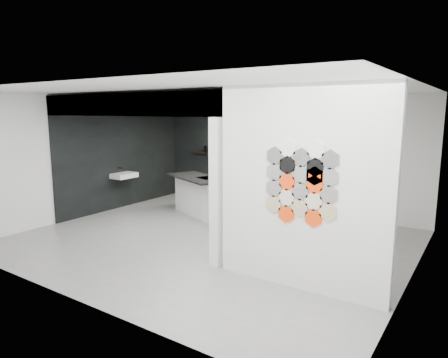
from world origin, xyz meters
TOP-DOWN VIEW (x-y plane):
  - floor at (0.00, 0.00)m, footprint 7.00×6.00m
  - partition_panel at (2.23, -1.00)m, footprint 2.45×0.15m
  - bay_clad_back at (-1.30, 2.97)m, footprint 4.40×0.04m
  - bay_clad_left at (-3.47, 1.00)m, footprint 0.04×4.00m
  - bulkhead at (-1.30, 1.00)m, footprint 4.40×4.00m
  - corner_column at (0.82, -1.00)m, footprint 0.16×0.16m
  - fascia_beam at (-1.30, -0.92)m, footprint 4.40×0.16m
  - wall_basin at (-3.24, 0.80)m, footprint 0.40×0.60m
  - display_shelf at (-1.20, 2.87)m, footprint 3.00×0.15m
  - kitchen_island at (-1.31, 1.40)m, footprint 1.90×1.38m
  - stockpot at (-2.14, 2.87)m, footprint 0.23×0.23m
  - kettle at (-0.02, 2.87)m, footprint 0.26×0.26m
  - glass_bowl at (0.15, 2.87)m, footprint 0.17×0.17m
  - glass_vase at (0.15, 2.87)m, footprint 0.13×0.13m
  - bottle_dark at (-1.74, 2.87)m, footprint 0.06×0.06m
  - utensil_cup at (-2.06, 2.87)m, footprint 0.10×0.10m
  - hex_tile_cluster at (2.26, -1.09)m, footprint 1.04×0.02m

SIDE VIEW (x-z plane):
  - floor at x=0.00m, z-range -0.01..0.00m
  - kitchen_island at x=-1.31m, z-range -0.23..1.17m
  - wall_basin at x=-3.24m, z-range 0.79..0.91m
  - bay_clad_back at x=-1.30m, z-range 0.00..2.35m
  - bay_clad_left at x=-3.47m, z-range 0.00..2.35m
  - corner_column at x=0.82m, z-range 0.00..2.35m
  - display_shelf at x=-1.20m, z-range 1.28..1.32m
  - utensil_cup at x=-2.06m, z-range 1.32..1.43m
  - glass_bowl at x=0.15m, z-range 1.32..1.43m
  - bottle_dark at x=-1.74m, z-range 1.32..1.46m
  - glass_vase at x=0.15m, z-range 1.32..1.47m
  - partition_panel at x=2.23m, z-range 0.00..2.80m
  - kettle at x=-0.02m, z-range 1.32..1.49m
  - stockpot at x=-2.14m, z-range 1.32..1.50m
  - hex_tile_cluster at x=2.26m, z-range 0.92..2.09m
  - bulkhead at x=-1.30m, z-range 2.35..2.75m
  - fascia_beam at x=-1.30m, z-range 2.35..2.75m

